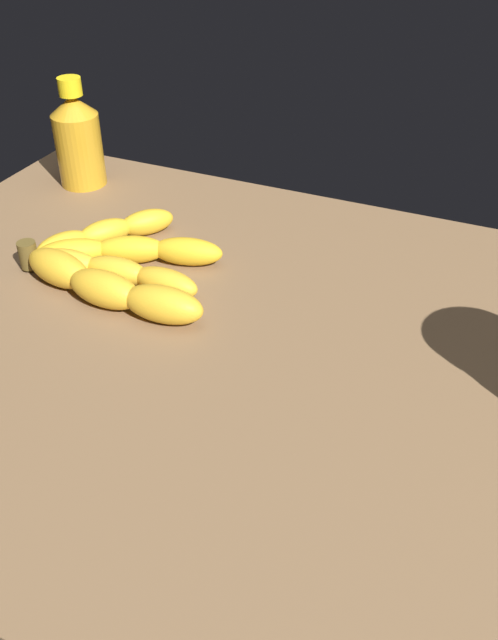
% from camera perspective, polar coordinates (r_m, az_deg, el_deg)
% --- Properties ---
extents(ground_plane, '(0.92, 0.64, 0.04)m').
position_cam_1_polar(ground_plane, '(0.64, 0.98, -3.56)').
color(ground_plane, brown).
extents(banana_bunch, '(0.23, 0.19, 0.04)m').
position_cam_1_polar(banana_bunch, '(0.73, -11.27, 4.65)').
color(banana_bunch, gold).
rests_on(banana_bunch, ground_plane).
extents(honey_bottle, '(0.06, 0.06, 0.14)m').
position_cam_1_polar(honey_bottle, '(0.93, -14.18, 14.54)').
color(honey_bottle, gold).
rests_on(honey_bottle, ground_plane).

